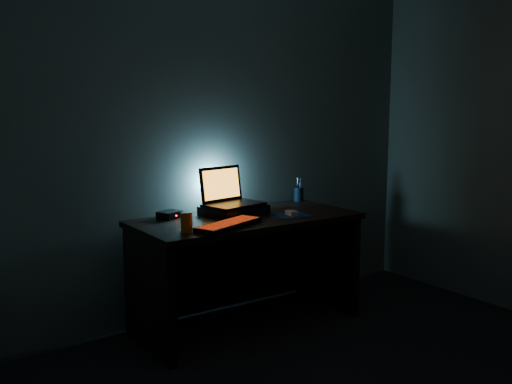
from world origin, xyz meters
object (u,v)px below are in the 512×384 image
Objects in this scene: mouse at (292,213)px; pen_cup at (299,194)px; keyboard at (229,225)px; laptop at (229,196)px; juice_glass at (187,222)px; router at (170,215)px.

mouse is 0.60m from pen_cup.
laptop is at bearing 36.62° from keyboard.
juice_glass is at bearing -158.43° from pen_cup.
pen_cup is at bearing 57.67° from mouse.
pen_cup is at bearing -0.29° from laptop.
router is at bearing 77.28° from juice_glass.
pen_cup is 0.61× the size of router.
laptop is 3.96× the size of pen_cup.
pen_cup reaches higher than mouse.
keyboard is 4.83× the size of pen_cup.
juice_glass reaches higher than pen_cup.
mouse reaches higher than keyboard.
mouse is at bearing -132.94° from pen_cup.
pen_cup is at bearing 6.47° from keyboard.
router is at bearing 89.99° from keyboard.
pen_cup is (0.41, 0.44, 0.04)m from mouse.
pen_cup reaches higher than keyboard.
pen_cup reaches higher than router.
keyboard is 0.48m from router.
juice_glass is at bearing -166.18° from mouse.
router is (-0.41, 0.08, -0.10)m from laptop.
pen_cup is (0.72, 0.14, -0.07)m from laptop.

